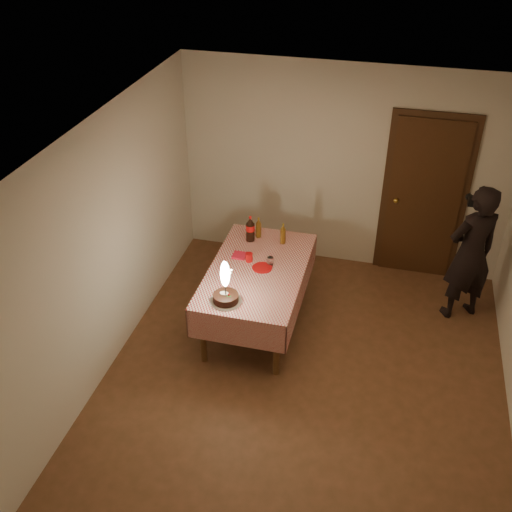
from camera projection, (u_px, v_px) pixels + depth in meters
The scene contains 12 objects.
ground at pixel (304, 375), 6.18m from camera, with size 4.00×4.50×0.01m, color brown.
room_shell at pixel (318, 236), 5.32m from camera, with size 4.04×4.54×2.62m.
dining_table at pixel (257, 276), 6.52m from camera, with size 1.02×1.72×0.75m.
birthday_cake at pixel (226, 291), 5.93m from camera, with size 0.32×0.32×0.48m.
red_plate at pixel (262, 268), 6.48m from camera, with size 0.22×0.22×0.01m, color #BB0C0F.
red_cup at pixel (249, 257), 6.57m from camera, with size 0.08×0.08×0.10m, color #B50C0E.
clear_cup at pixel (270, 261), 6.52m from camera, with size 0.07×0.07×0.09m, color white.
napkin_stack at pixel (240, 255), 6.67m from camera, with size 0.15×0.15×0.02m, color red.
cola_bottle at pixel (250, 229), 6.87m from camera, with size 0.10×0.10×0.32m.
amber_bottle_left at pixel (258, 228), 6.96m from camera, with size 0.06×0.06×0.26m.
amber_bottle_right at pixel (283, 234), 6.84m from camera, with size 0.06×0.06×0.26m.
photographer at pixel (470, 254), 6.58m from camera, with size 0.72×0.65×1.65m.
Camera 1 is at (0.62, -4.45, 4.44)m, focal length 42.00 mm.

